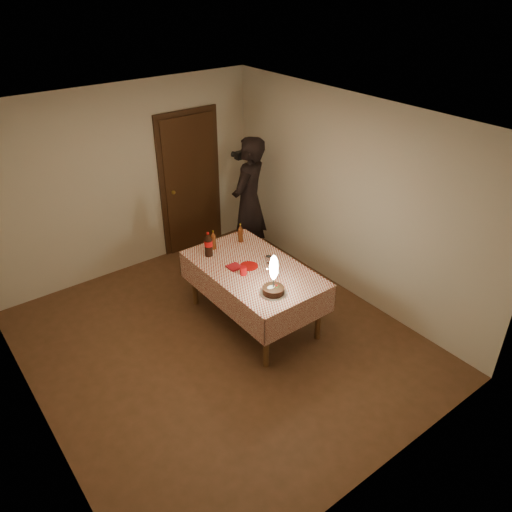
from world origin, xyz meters
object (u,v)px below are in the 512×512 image
at_px(red_plate, 249,266).
at_px(cola_bottle, 208,244).
at_px(dining_table, 253,275).
at_px(amber_bottle_right, 240,233).
at_px(amber_bottle_left, 213,240).
at_px(birthday_cake, 273,283).
at_px(clear_cup, 268,260).
at_px(photographer, 249,202).
at_px(red_cup, 243,271).

height_order(red_plate, cola_bottle, cola_bottle).
relative_size(dining_table, red_plate, 7.82).
xyz_separation_m(red_plate, amber_bottle_right, (0.28, 0.55, 0.11)).
relative_size(red_plate, amber_bottle_left, 0.86).
distance_m(dining_table, birthday_cake, 0.61).
xyz_separation_m(red_plate, clear_cup, (0.23, -0.08, 0.04)).
bearing_deg(photographer, red_cup, -129.08).
distance_m(amber_bottle_right, photographer, 0.81).
bearing_deg(birthday_cake, cola_bottle, 95.84).
bearing_deg(amber_bottle_left, clear_cup, -64.39).
bearing_deg(red_plate, amber_bottle_right, 63.05).
height_order(amber_bottle_right, photographer, photographer).
relative_size(dining_table, birthday_cake, 3.65).
distance_m(red_plate, photographer, 1.43).
height_order(cola_bottle, photographer, photographer).
bearing_deg(amber_bottle_right, red_plate, -116.95).
bearing_deg(amber_bottle_right, red_cup, -123.63).
bearing_deg(red_cup, amber_bottle_left, 85.08).
bearing_deg(dining_table, birthday_cake, -104.81).
distance_m(birthday_cake, red_plate, 0.63).
bearing_deg(red_plate, dining_table, -68.28).
relative_size(red_cup, clear_cup, 1.11).
relative_size(birthday_cake, clear_cup, 5.24).
distance_m(birthday_cake, red_cup, 0.51).
relative_size(red_cup, cola_bottle, 0.31).
bearing_deg(cola_bottle, red_cup, -82.87).
height_order(red_plate, amber_bottle_left, amber_bottle_left).
bearing_deg(photographer, birthday_cake, -119.14).
xyz_separation_m(birthday_cake, clear_cup, (0.35, 0.53, -0.09)).
distance_m(dining_table, clear_cup, 0.26).
height_order(clear_cup, amber_bottle_left, amber_bottle_left).
bearing_deg(amber_bottle_right, dining_table, -112.80).
bearing_deg(red_cup, clear_cup, 4.06).
distance_m(cola_bottle, amber_bottle_right, 0.52).
distance_m(red_cup, amber_bottle_right, 0.80).
bearing_deg(red_cup, dining_table, 14.67).
xyz_separation_m(red_plate, cola_bottle, (-0.23, 0.50, 0.15)).
distance_m(red_plate, cola_bottle, 0.58).
height_order(birthday_cake, red_plate, birthday_cake).
distance_m(red_plate, clear_cup, 0.25).
bearing_deg(clear_cup, amber_bottle_right, 85.57).
bearing_deg(dining_table, red_plate, 111.72).
height_order(dining_table, amber_bottle_left, amber_bottle_left).
bearing_deg(amber_bottle_right, birthday_cake, -109.13).
xyz_separation_m(clear_cup, cola_bottle, (-0.47, 0.58, 0.11)).
xyz_separation_m(amber_bottle_right, photographer, (0.57, 0.58, 0.06)).
distance_m(cola_bottle, photographer, 1.25).
height_order(dining_table, red_plate, red_plate).
relative_size(birthday_cake, photographer, 0.25).
relative_size(cola_bottle, photographer, 0.17).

